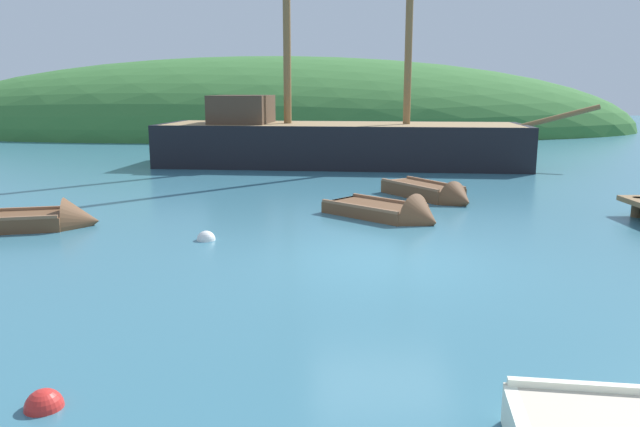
% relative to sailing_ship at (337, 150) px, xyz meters
% --- Properties ---
extents(ground_plane, '(120.00, 120.00, 0.00)m').
position_rel_sailing_ship_xyz_m(ground_plane, '(0.09, -14.05, -0.60)').
color(ground_plane, teal).
extents(shore_hill, '(51.90, 21.35, 10.52)m').
position_rel_sailing_ship_xyz_m(shore_hill, '(-3.32, 20.30, -0.60)').
color(shore_hill, '#387033').
rests_on(shore_hill, ground).
extents(sailing_ship, '(17.04, 5.94, 12.18)m').
position_rel_sailing_ship_xyz_m(sailing_ship, '(0.00, 0.00, 0.00)').
color(sailing_ship, black).
rests_on(sailing_ship, ground).
extents(rowboat_center, '(2.92, 2.91, 1.18)m').
position_rel_sailing_ship_xyz_m(rowboat_center, '(0.79, -10.45, -0.52)').
color(rowboat_center, brown).
rests_on(rowboat_center, ground).
extents(rowboat_far, '(3.85, 1.84, 1.11)m').
position_rel_sailing_ship_xyz_m(rowboat_far, '(-7.42, -11.26, -0.50)').
color(rowboat_far, brown).
rests_on(rowboat_far, ground).
extents(rowboat_outer_right, '(2.41, 3.19, 0.98)m').
position_rel_sailing_ship_xyz_m(rowboat_outer_right, '(2.25, -7.88, -0.48)').
color(rowboat_outer_right, brown).
rests_on(rowboat_outer_right, ground).
extents(buoy_white, '(0.38, 0.38, 0.38)m').
position_rel_sailing_ship_xyz_m(buoy_white, '(-3.28, -12.42, -0.60)').
color(buoy_white, white).
rests_on(buoy_white, ground).
extents(buoy_red, '(0.37, 0.37, 0.37)m').
position_rel_sailing_ship_xyz_m(buoy_red, '(-3.79, -19.05, -0.60)').
color(buoy_red, red).
rests_on(buoy_red, ground).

